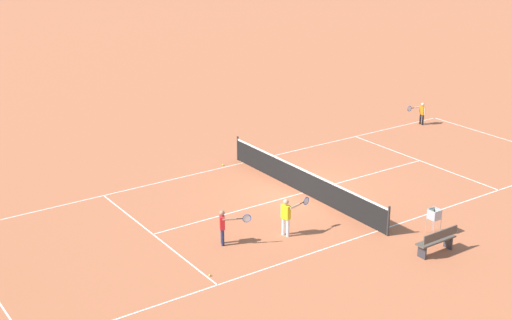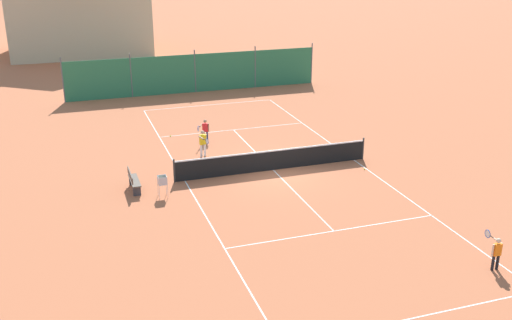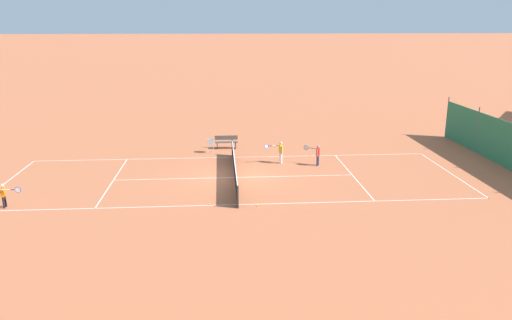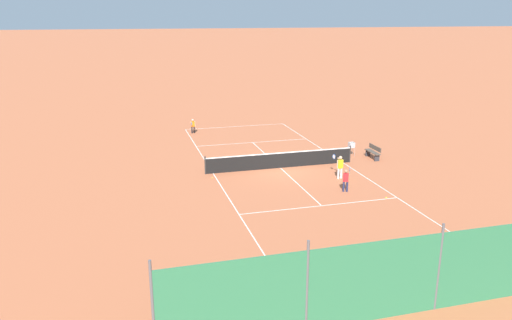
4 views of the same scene
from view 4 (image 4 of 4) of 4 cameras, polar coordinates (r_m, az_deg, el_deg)
ground_plane at (r=30.01m, az=2.80°, el=-0.90°), size 600.00×600.00×0.00m
court_line_markings at (r=30.01m, az=2.80°, el=-0.90°), size 8.25×23.85×0.01m
tennis_net at (r=29.86m, az=2.81°, el=0.01°), size 9.18×0.08×1.06m
windscreen_fence_far at (r=16.61m, az=20.12°, el=-11.90°), size 17.28×0.08×2.90m
player_near_service at (r=38.86m, az=-7.23°, el=3.99°), size 0.40×0.95×1.12m
player_near_baseline at (r=26.25m, az=10.25°, el=-2.10°), size 0.76×0.88×1.20m
player_far_service at (r=28.27m, az=9.55°, el=-0.59°), size 0.44×1.11×1.31m
tennis_ball_alley_left at (r=25.93m, az=14.64°, el=-4.18°), size 0.07×0.07×0.07m
tennis_ball_far_corner at (r=28.16m, az=-5.03°, el=-2.05°), size 0.07×0.07×0.07m
tennis_ball_service_box at (r=30.27m, az=-5.12°, el=-0.73°), size 0.07×0.07×0.07m
ball_hopper at (r=33.00m, az=10.84°, el=1.61°), size 0.36×0.36×0.89m
courtside_bench at (r=32.66m, az=13.25°, el=0.93°), size 0.36×1.50×0.84m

